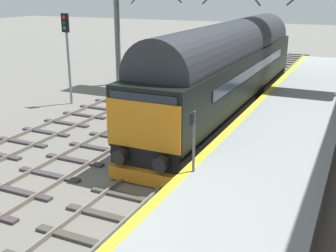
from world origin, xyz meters
TOP-DOWN VIEW (x-y plane):
  - ground_plane at (0.00, 0.00)m, footprint 140.00×140.00m
  - track_main at (0.00, 0.00)m, footprint 2.50×60.00m
  - track_adjacent_west at (-3.26, 0.00)m, footprint 2.50×60.00m
  - track_adjacent_far_west at (-6.45, 0.00)m, footprint 2.50×60.00m
  - station_platform at (3.60, 0.00)m, footprint 4.00×44.00m
  - diesel_locomotive at (0.00, 6.37)m, footprint 2.74×18.58m
  - signal_post_near at (-8.60, 4.70)m, footprint 0.44×0.22m
  - platform_number_sign at (1.93, -3.20)m, footprint 0.10×0.44m

SIDE VIEW (x-z plane):
  - ground_plane at x=0.00m, z-range 0.00..0.00m
  - track_main at x=0.00m, z-range -0.02..0.13m
  - track_adjacent_west at x=-3.26m, z-range -0.02..0.13m
  - track_adjacent_far_west at x=-6.45m, z-range -0.02..0.13m
  - station_platform at x=3.60m, z-range 0.00..1.01m
  - platform_number_sign at x=1.93m, z-range 1.32..3.16m
  - diesel_locomotive at x=0.00m, z-range 0.14..4.82m
  - signal_post_near at x=-8.60m, z-range 0.68..5.64m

